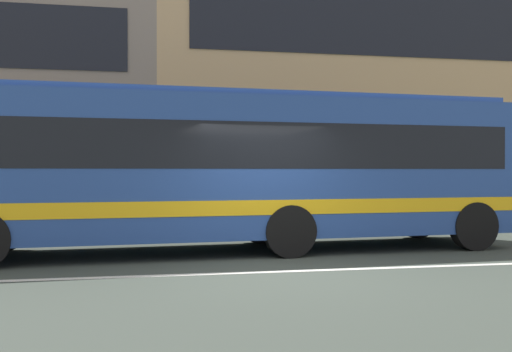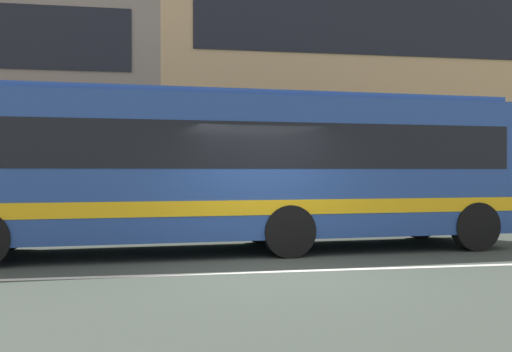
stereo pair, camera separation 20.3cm
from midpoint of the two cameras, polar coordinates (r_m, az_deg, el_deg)
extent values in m
plane|color=#3C453C|center=(9.49, 3.18, -9.47)|extent=(160.00, 160.00, 0.00)
cube|color=silver|center=(9.49, 3.18, -9.45)|extent=(60.00, 0.16, 0.01)
cube|color=#1F4425|center=(16.56, 9.54, -3.35)|extent=(15.36, 1.10, 1.06)
cube|color=tan|center=(26.85, 19.81, 9.39)|extent=(25.76, 9.15, 11.60)
cube|color=#264790|center=(11.80, -1.08, 0.84)|extent=(11.53, 3.18, 2.72)
cube|color=black|center=(11.81, -1.08, 2.83)|extent=(10.85, 3.16, 0.87)
cube|color=yellow|center=(11.82, -1.08, -2.79)|extent=(11.31, 3.19, 0.28)
cube|color=#2B4D93|center=(11.89, -1.08, 7.71)|extent=(11.05, 2.76, 0.12)
cylinder|color=black|center=(12.91, -23.16, -4.62)|extent=(1.02, 0.34, 1.00)
cylinder|color=black|center=(10.94, 3.83, -5.50)|extent=(1.02, 0.34, 1.00)
cylinder|color=black|center=(13.12, 0.88, -4.49)|extent=(1.02, 0.34, 1.00)
cylinder|color=black|center=(12.70, 21.38, -4.69)|extent=(1.02, 0.34, 1.00)
cylinder|color=black|center=(14.62, 16.28, -4.00)|extent=(1.02, 0.34, 1.00)
camera|label=1|loc=(0.10, -89.50, 0.00)|focal=40.27mm
camera|label=2|loc=(0.10, 90.50, 0.00)|focal=40.27mm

